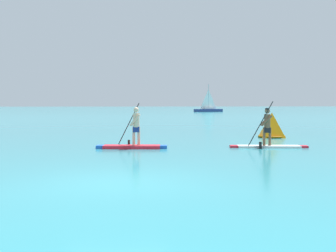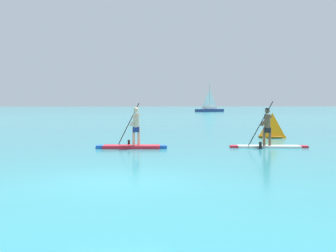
# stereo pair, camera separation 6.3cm
# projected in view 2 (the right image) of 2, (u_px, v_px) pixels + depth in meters

# --- Properties ---
(ground) EXTENTS (440.00, 440.00, 0.00)m
(ground) POSITION_uv_depth(u_px,v_px,m) (115.00, 181.00, 10.12)
(ground) COLOR teal
(paddleboarder_mid_center) EXTENTS (2.92, 1.03, 1.87)m
(paddleboarder_mid_center) POSITION_uv_depth(u_px,v_px,m) (133.00, 140.00, 17.48)
(paddleboarder_mid_center) COLOR red
(paddleboarder_mid_center) RESTS_ON ground
(paddleboarder_far_right) EXTENTS (3.24, 0.91, 1.99)m
(paddleboarder_far_right) POSITION_uv_depth(u_px,v_px,m) (268.00, 138.00, 17.79)
(paddleboarder_far_right) COLOR white
(paddleboarder_far_right) RESTS_ON ground
(race_marker_buoy) EXTENTS (1.72, 1.72, 1.35)m
(race_marker_buoy) POSITION_uv_depth(u_px,v_px,m) (272.00, 126.00, 22.97)
(race_marker_buoy) COLOR orange
(race_marker_buoy) RESTS_ON ground
(sailboat_right_horizon) EXTENTS (6.46, 3.48, 5.87)m
(sailboat_right_horizon) POSITION_uv_depth(u_px,v_px,m) (210.00, 108.00, 91.19)
(sailboat_right_horizon) COLOR navy
(sailboat_right_horizon) RESTS_ON ground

